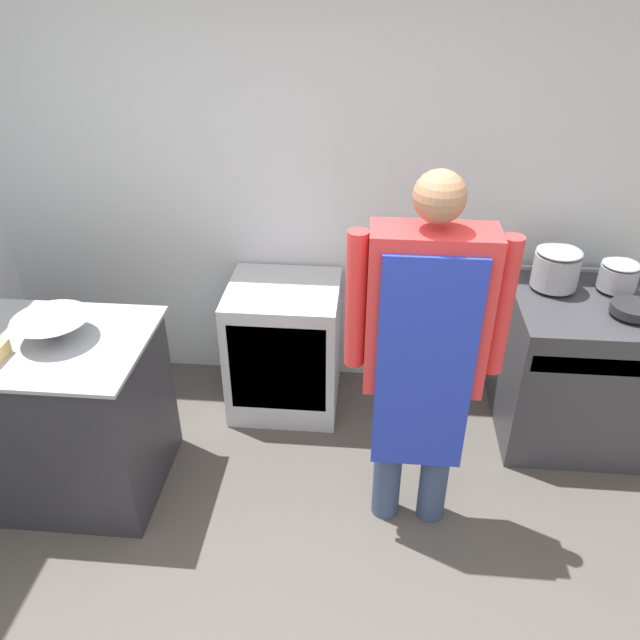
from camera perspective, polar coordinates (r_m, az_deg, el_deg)
name	(u,v)px	position (r m, az deg, el deg)	size (l,w,h in m)	color
wall_back	(317,182)	(3.75, -0.30, 12.54)	(8.00, 0.05, 2.70)	silver
prep_counter	(41,414)	(3.58, -24.12, -7.83)	(1.23, 0.76, 0.92)	#2D2D33
stove	(575,367)	(3.92, 22.25, -4.04)	(0.80, 0.78, 0.90)	#38383D
fridge_unit	(285,347)	(3.87, -3.25, -2.45)	(0.66, 0.62, 0.82)	silver
person_cook	(424,344)	(2.75, 9.53, -2.17)	(0.70, 0.24, 1.83)	#38476B
mixing_bowl	(53,328)	(3.24, -23.23, -0.71)	(0.37, 0.37, 0.11)	#9EA0A8
stock_pot	(557,267)	(3.70, 20.81, 4.56)	(0.25, 0.25, 0.23)	#9EA0A8
saute_pan	(633,309)	(3.63, 26.69, 0.92)	(0.22, 0.22, 0.05)	#262628
sauce_pot	(619,275)	(3.83, 25.65, 3.76)	(0.21, 0.21, 0.17)	#9EA0A8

